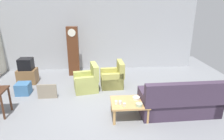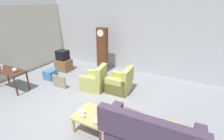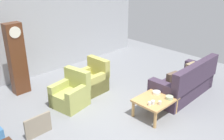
# 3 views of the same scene
# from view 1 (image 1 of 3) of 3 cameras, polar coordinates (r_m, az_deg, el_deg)

# --- Properties ---
(ground_plane) EXTENTS (10.40, 10.40, 0.00)m
(ground_plane) POSITION_cam_1_polar(r_m,az_deg,el_deg) (5.91, -2.71, -10.56)
(ground_plane) COLOR gray
(garage_door_wall) EXTENTS (8.40, 0.16, 3.20)m
(garage_door_wall) POSITION_cam_1_polar(r_m,az_deg,el_deg) (8.83, -3.65, 10.53)
(garage_door_wall) COLOR #ADAFB5
(garage_door_wall) RESTS_ON ground_plane
(couch_floral) EXTENTS (2.12, 0.93, 1.04)m
(couch_floral) POSITION_cam_1_polar(r_m,az_deg,el_deg) (5.69, 18.84, -8.86)
(couch_floral) COLOR #423347
(couch_floral) RESTS_ON ground_plane
(armchair_olive_near) EXTENTS (0.91, 0.89, 0.92)m
(armchair_olive_near) POSITION_cam_1_polar(r_m,az_deg,el_deg) (6.87, -7.18, -3.40)
(armchair_olive_near) COLOR tan
(armchair_olive_near) RESTS_ON ground_plane
(armchair_olive_far) EXTENTS (0.82, 0.79, 0.92)m
(armchair_olive_far) POSITION_cam_1_polar(r_m,az_deg,el_deg) (7.12, 0.30, -2.41)
(armchair_olive_far) COLOR tan
(armchair_olive_far) RESTS_ON ground_plane
(coffee_table_wood) EXTENTS (0.96, 0.76, 0.45)m
(coffee_table_wood) POSITION_cam_1_polar(r_m,az_deg,el_deg) (5.28, 5.01, -9.68)
(coffee_table_wood) COLOR tan
(coffee_table_wood) RESTS_ON ground_plane
(grandfather_clock) EXTENTS (0.44, 0.30, 2.00)m
(grandfather_clock) POSITION_cam_1_polar(r_m,az_deg,el_deg) (8.21, -11.07, 5.31)
(grandfather_clock) COLOR #562D19
(grandfather_clock) RESTS_ON ground_plane
(tv_stand_cabinet) EXTENTS (0.68, 0.52, 0.54)m
(tv_stand_cabinet) POSITION_cam_1_polar(r_m,az_deg,el_deg) (8.08, -23.10, -1.63)
(tv_stand_cabinet) COLOR brown
(tv_stand_cabinet) RESTS_ON ground_plane
(tv_crt) EXTENTS (0.48, 0.44, 0.42)m
(tv_crt) POSITION_cam_1_polar(r_m,az_deg,el_deg) (7.93, -23.55, 1.60)
(tv_crt) COLOR black
(tv_crt) RESTS_ON tv_stand_cabinet
(framed_picture_leaning) EXTENTS (0.60, 0.05, 0.47)m
(framed_picture_leaning) POSITION_cam_1_polar(r_m,az_deg,el_deg) (6.60, -18.17, -5.90)
(framed_picture_leaning) COLOR gray
(framed_picture_leaning) RESTS_ON ground_plane
(storage_box_blue) EXTENTS (0.44, 0.43, 0.39)m
(storage_box_blue) POSITION_cam_1_polar(r_m,az_deg,el_deg) (7.21, -24.15, -4.89)
(storage_box_blue) COLOR teal
(storage_box_blue) RESTS_ON ground_plane
(cup_white_porcelain) EXTENTS (0.07, 0.07, 0.09)m
(cup_white_porcelain) POSITION_cam_1_polar(r_m,az_deg,el_deg) (5.10, 1.20, -9.30)
(cup_white_porcelain) COLOR white
(cup_white_porcelain) RESTS_ON coffee_table_wood
(cup_blue_rimmed) EXTENTS (0.08, 0.08, 0.09)m
(cup_blue_rimmed) POSITION_cam_1_polar(r_m,az_deg,el_deg) (5.10, 2.37, -9.35)
(cup_blue_rimmed) COLOR silver
(cup_blue_rimmed) RESTS_ON coffee_table_wood
(cup_cream_tall) EXTENTS (0.08, 0.08, 0.09)m
(cup_cream_tall) POSITION_cam_1_polar(r_m,az_deg,el_deg) (5.00, 3.57, -9.96)
(cup_cream_tall) COLOR beige
(cup_cream_tall) RESTS_ON coffee_table_wood
(bowl_white_stacked) EXTENTS (0.19, 0.19, 0.06)m
(bowl_white_stacked) POSITION_cam_1_polar(r_m,az_deg,el_deg) (5.38, 6.99, -8.02)
(bowl_white_stacked) COLOR white
(bowl_white_stacked) RESTS_ON coffee_table_wood
(bowl_shallow_green) EXTENTS (0.18, 0.18, 0.08)m
(bowl_shallow_green) POSITION_cam_1_polar(r_m,az_deg,el_deg) (5.05, 7.77, -9.88)
(bowl_shallow_green) COLOR #B2C69E
(bowl_shallow_green) RESTS_ON coffee_table_wood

